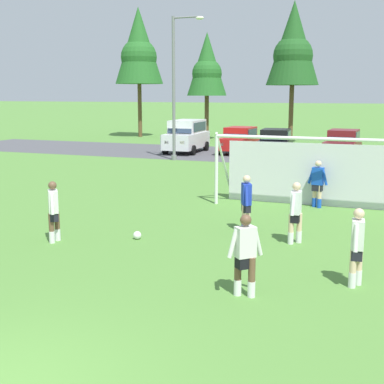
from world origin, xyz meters
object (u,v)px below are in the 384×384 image
Objects in this scene: street_lamp at (176,87)px; player_winger_right at (296,213)px; soccer_ball at (137,235)px; player_striker_near at (245,256)px; player_winger_left at (357,248)px; parked_car_slot_center_left at (275,143)px; parked_car_slot_center at (343,144)px; player_midfield_center at (54,212)px; parked_car_slot_left at (240,140)px; player_trailing_back at (317,184)px; parked_car_slot_far_left at (187,136)px; player_defender_far at (246,204)px; soccer_goal at (324,170)px.

player_winger_right is at bearing -57.48° from street_lamp.
player_striker_near is at bearing -37.42° from soccer_ball.
parked_car_slot_center_left is at bearing 106.11° from player_winger_left.
parked_car_slot_center is at bearing 13.64° from parked_car_slot_center_left.
player_midfield_center is 22.23m from parked_car_slot_left.
parked_car_slot_far_left is at bearing 126.04° from player_trailing_back.
player_defender_far is 1.00× the size of player_winger_right.
player_striker_near is 0.35× the size of parked_car_slot_far_left.
soccer_goal reaches higher than parked_car_slot_center.
soccer_goal is 4.54× the size of player_trailing_back.
parked_car_slot_center_left is (-3.00, 18.18, 0.05)m from player_defender_far.
player_winger_right reaches higher than soccer_ball.
player_defender_far is (-1.25, 4.73, 0.00)m from player_striker_near.
player_winger_right is 18.26m from street_lamp.
player_defender_far is at bearing -109.84° from player_trailing_back.
player_winger_left is at bearing -78.22° from soccer_goal.
parked_car_slot_left is at bearing 111.26° from player_winger_left.
soccer_goal is 4.88m from player_winger_right.
player_defender_far is at bearing -80.63° from parked_car_slot_center_left.
soccer_goal is 4.54× the size of player_winger_left.
player_defender_far is at bearing 32.16° from player_midfield_center.
player_striker_near is 23.30m from parked_car_slot_center_left.
player_winger_left is at bearing -68.74° from parked_car_slot_left.
soccer_ball is 0.05× the size of parked_car_slot_left.
parked_car_slot_center reaches higher than player_defender_far.
parked_car_slot_far_left is at bearing 103.33° from street_lamp.
parked_car_slot_center_left reaches higher than player_winger_left.
player_winger_left reaches higher than soccer_ball.
parked_car_slot_far_left is (-10.55, 14.50, 0.29)m from player_trailing_back.
parked_car_slot_left is at bearing 155.57° from parked_car_slot_center_left.
player_trailing_back is 17.94m from parked_car_slot_far_left.
player_winger_left is (3.23, -3.40, 0.00)m from player_defender_far.
player_winger_left is at bearing -60.68° from parked_car_slot_far_left.
soccer_goal reaches higher than parked_car_slot_left.
player_trailing_back is 14.54m from street_lamp.
street_lamp is (-9.11, -4.72, 3.38)m from parked_car_slot_center.
parked_car_slot_far_left reaches higher than player_trailing_back.
parked_car_slot_far_left is 1.09× the size of parked_car_slot_center.
parked_car_slot_center is (6.62, -0.22, 0.00)m from parked_car_slot_left.
parked_car_slot_center_left and parked_car_slot_center have the same top height.
player_midfield_center and player_winger_left have the same top height.
parked_car_slot_center_left is (-6.23, 21.58, 0.05)m from player_winger_left.
player_striker_near and player_winger_left have the same top height.
player_striker_near is at bearing -66.05° from parked_car_slot_far_left.
player_defender_far is 4.69m from player_winger_left.
player_defender_far is 20.17m from parked_car_slot_left.
player_defender_far is 0.35× the size of parked_car_slot_far_left.
soccer_goal reaches higher than soccer_ball.
parked_car_slot_center_left is at bearing 99.37° from player_defender_far.
player_winger_left is at bearing -57.51° from street_lamp.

